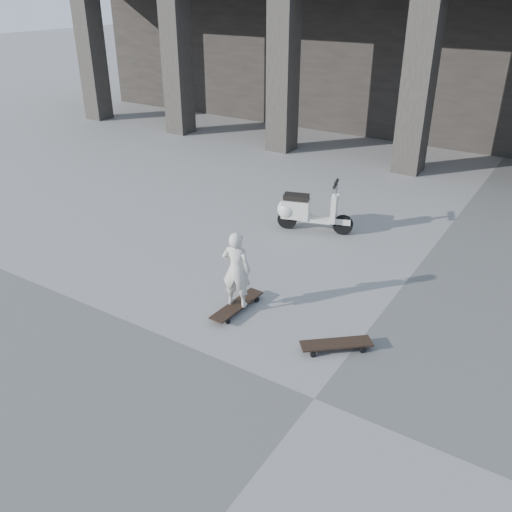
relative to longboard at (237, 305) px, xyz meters
The scene contains 5 objects.
ground 2.05m from the longboard, 30.69° to the right, with size 90.00×90.00×0.00m, color #535350.
longboard is the anchor object (origin of this frame).
skateboard_spare 1.58m from the longboard, ahead, with size 0.84×0.76×0.11m.
child 0.58m from the longboard, 135.00° to the left, with size 0.41×0.27×1.11m, color beige.
scooter 3.04m from the longboard, 100.66° to the left, with size 1.38×0.67×0.99m.
Camera 1 is at (1.96, -4.30, 4.18)m, focal length 38.00 mm.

